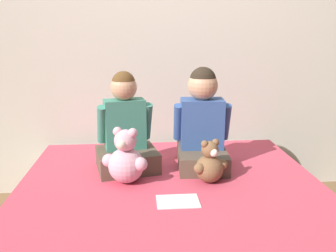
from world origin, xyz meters
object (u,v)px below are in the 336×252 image
(child_on_left, at_px, (126,131))
(sign_card, at_px, (178,201))
(teddy_bear_held_by_left_child, at_px, (126,160))
(teddy_bear_held_by_right_child, at_px, (210,164))
(bed, at_px, (175,242))
(child_on_right, at_px, (202,124))

(child_on_left, distance_m, sign_card, 0.60)
(teddy_bear_held_by_left_child, relative_size, sign_card, 1.50)
(child_on_left, bearing_deg, teddy_bear_held_by_right_child, -40.74)
(child_on_left, height_order, teddy_bear_held_by_left_child, child_on_left)
(child_on_left, relative_size, teddy_bear_held_by_left_child, 1.88)
(teddy_bear_held_by_left_child, distance_m, sign_card, 0.39)
(bed, xyz_separation_m, teddy_bear_held_by_right_child, (0.22, 0.24, 0.32))
(child_on_right, xyz_separation_m, teddy_bear_held_by_left_child, (-0.46, -0.23, -0.13))
(child_on_left, bearing_deg, bed, -75.25)
(child_on_left, distance_m, teddy_bear_held_by_right_child, 0.55)
(child_on_left, xyz_separation_m, teddy_bear_held_by_right_child, (0.47, -0.26, -0.13))
(child_on_left, height_order, sign_card, child_on_left)
(child_on_right, height_order, sign_card, child_on_right)
(teddy_bear_held_by_left_child, height_order, sign_card, teddy_bear_held_by_left_child)
(child_on_right, relative_size, teddy_bear_held_by_right_child, 2.48)
(bed, distance_m, child_on_right, 0.73)
(bed, distance_m, teddy_bear_held_by_right_child, 0.45)
(child_on_right, bearing_deg, bed, -109.22)
(child_on_left, bearing_deg, teddy_bear_held_by_left_child, -100.65)
(teddy_bear_held_by_right_child, xyz_separation_m, sign_card, (-0.20, -0.23, -0.10))
(child_on_right, bearing_deg, sign_card, -108.49)
(sign_card, bearing_deg, bed, -130.28)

